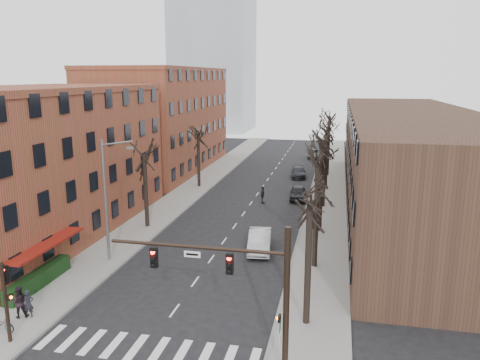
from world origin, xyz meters
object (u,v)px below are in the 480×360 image
Objects in this scene: parked_car_near at (298,193)px; parked_car_mid at (298,172)px; pedestrian_a at (28,304)px; silver_sedan at (260,241)px; bicycle at (1,324)px.

parked_car_mid is at bearing 91.04° from parked_car_near.
parked_car_mid is 2.90× the size of pedestrian_a.
pedestrian_a is at bearing -136.33° from silver_sedan.
parked_car_near reaches higher than parked_car_mid.
silver_sedan is 27.84m from parked_car_mid.
silver_sedan is at bearing 26.42° from pedestrian_a.
pedestrian_a is at bearing -13.50° from bicycle.
pedestrian_a is 0.99× the size of bicycle.
parked_car_near reaches higher than bicycle.
bicycle is (-11.89, -42.60, -0.10)m from parked_car_mid.
bicycle is at bearing -131.12° from pedestrian_a.
silver_sedan is 1.12× the size of parked_car_near.
pedestrian_a is 1.73m from bicycle.
pedestrian_a reaches higher than bicycle.
parked_car_near is 2.73× the size of pedestrian_a.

